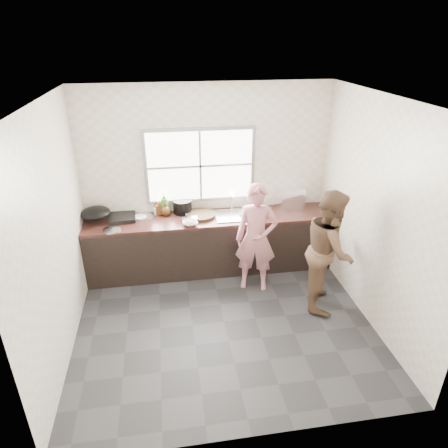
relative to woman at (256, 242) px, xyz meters
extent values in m
cube|color=#2B2B2E|center=(-0.55, -0.71, -0.72)|extent=(3.60, 3.20, 0.01)
cube|color=silver|center=(-0.55, -0.71, 1.99)|extent=(3.60, 3.20, 0.01)
cube|color=silver|center=(-0.55, 0.89, 0.63)|extent=(3.60, 0.01, 2.70)
cube|color=beige|center=(-2.36, -0.71, 0.63)|extent=(0.01, 3.20, 2.70)
cube|color=beige|center=(1.25, -0.71, 0.63)|extent=(0.01, 3.20, 2.70)
cube|color=beige|center=(-0.55, -2.32, 0.63)|extent=(3.60, 0.01, 2.70)
cube|color=black|center=(-0.55, 0.58, -0.31)|extent=(3.60, 0.62, 0.82)
cube|color=#341A15|center=(-0.55, 0.58, 0.12)|extent=(3.60, 0.64, 0.04)
cube|color=silver|center=(-0.20, 0.58, 0.15)|extent=(0.55, 0.45, 0.02)
cylinder|color=silver|center=(-0.20, 0.78, 0.29)|extent=(0.02, 0.02, 0.30)
cube|color=#9EA0A5|center=(-0.65, 0.88, 0.83)|extent=(1.60, 0.05, 1.10)
cube|color=white|center=(-0.65, 0.85, 0.83)|extent=(1.50, 0.01, 1.00)
imported|color=#CA7982|center=(0.00, 0.00, 0.00)|extent=(0.59, 0.46, 1.43)
imported|color=brown|center=(0.83, -0.50, 0.08)|extent=(0.83, 0.93, 1.60)
cylinder|color=black|center=(-0.69, 0.63, 0.16)|extent=(0.46, 0.46, 0.04)
cube|color=silver|center=(-0.85, 0.52, 0.19)|extent=(0.22, 0.11, 0.01)
imported|color=silver|center=(-0.86, 0.37, 0.17)|extent=(0.24, 0.24, 0.05)
imported|color=white|center=(0.18, 0.53, 0.17)|extent=(0.19, 0.19, 0.06)
imported|color=silver|center=(-0.05, 0.58, 0.17)|extent=(0.23, 0.23, 0.06)
cylinder|color=black|center=(-0.93, 0.81, 0.24)|extent=(0.35, 0.35, 0.20)
cylinder|color=white|center=(-1.57, 0.73, 0.15)|extent=(0.26, 0.26, 0.02)
imported|color=#407727|center=(-1.20, 0.81, 0.31)|extent=(0.17, 0.17, 0.34)
imported|color=#523014|center=(-1.28, 0.81, 0.25)|extent=(0.10, 0.11, 0.21)
imported|color=#432B10|center=(-1.19, 0.75, 0.23)|extent=(0.15, 0.15, 0.17)
cylinder|color=silver|center=(-1.33, 0.81, 0.19)|extent=(0.09, 0.09, 0.10)
cube|color=black|center=(-1.81, 0.71, 0.17)|extent=(0.38, 0.38, 0.05)
ellipsoid|color=black|center=(-2.16, 0.67, 0.28)|extent=(0.52, 0.52, 0.16)
cube|color=white|center=(0.70, 0.80, 0.29)|extent=(0.44, 0.34, 0.30)
cylinder|color=silver|center=(-1.93, 0.37, 0.15)|extent=(0.29, 0.29, 0.01)
cylinder|color=silver|center=(-1.50, 0.73, 0.15)|extent=(0.27, 0.27, 0.01)
camera|label=1|loc=(-1.17, -4.64, 2.58)|focal=32.00mm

